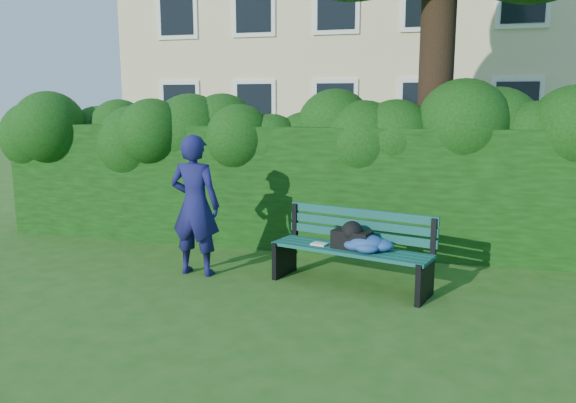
# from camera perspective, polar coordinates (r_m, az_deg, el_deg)

# --- Properties ---
(ground) EXTENTS (80.00, 80.00, 0.00)m
(ground) POSITION_cam_1_polar(r_m,az_deg,el_deg) (6.53, -1.41, -9.13)
(ground) COLOR #265918
(ground) RESTS_ON ground
(hedge) EXTENTS (10.00, 1.00, 1.80)m
(hedge) POSITION_cam_1_polar(r_m,az_deg,el_deg) (8.39, 2.90, 1.50)
(hedge) COLOR black
(hedge) RESTS_ON ground
(park_bench) EXTENTS (1.97, 1.05, 0.89)m
(park_bench) POSITION_cam_1_polar(r_m,az_deg,el_deg) (6.60, 6.92, -4.49)
(park_bench) COLOR #0E473D
(park_bench) RESTS_ON ground
(man_reading) EXTENTS (0.66, 0.44, 1.76)m
(man_reading) POSITION_cam_1_polar(r_m,az_deg,el_deg) (7.07, -9.42, -0.39)
(man_reading) COLOR #171751
(man_reading) RESTS_ON ground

